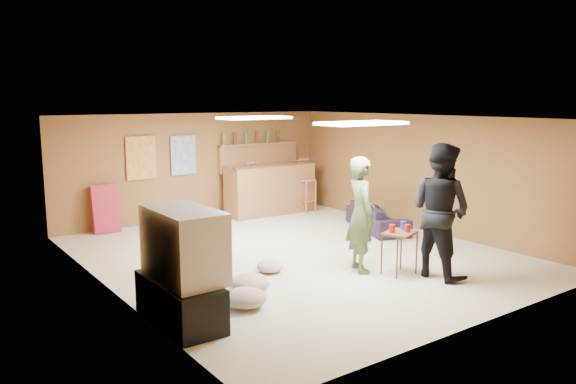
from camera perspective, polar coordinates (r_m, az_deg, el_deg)
ground at (r=9.17m, az=0.73°, el=-6.35°), size 7.00×7.00×0.00m
ceiling at (r=8.82m, az=0.76°, el=7.53°), size 6.00×7.00×0.02m
wall_back at (r=11.90m, az=-9.33°, el=2.60°), size 6.00×0.02×2.20m
wall_front at (r=6.51m, az=19.43°, el=-3.50°), size 6.00×0.02×2.20m
wall_left at (r=7.57m, az=-17.85°, el=-1.64°), size 0.02×7.00×2.20m
wall_right at (r=10.96m, az=13.47°, el=1.89°), size 0.02×7.00×2.20m
tv_stand at (r=6.53m, az=-10.93°, el=-10.85°), size 0.55×1.30×0.50m
dvd_box at (r=6.66m, az=-9.15°, el=-11.32°), size 0.35×0.50×0.08m
tv_body at (r=6.37m, az=-10.54°, el=-5.24°), size 0.60×1.10×0.80m
tv_screen at (r=6.50m, az=-8.06°, el=-4.87°), size 0.02×0.95×0.65m
bar_counter at (r=12.25m, az=-1.81°, el=0.32°), size 2.00×0.60×1.10m
bar_lip at (r=11.97m, az=-1.16°, el=2.77°), size 2.10×0.12×0.05m
bar_shelf at (r=12.51m, az=-2.99°, el=4.89°), size 2.00×0.18×0.05m
bar_backing at (r=12.55m, az=-3.03°, el=3.53°), size 2.00×0.14×0.60m
poster_left at (r=11.36m, az=-14.70°, el=3.36°), size 0.60×0.03×0.85m
poster_right at (r=11.71m, az=-10.59°, el=3.69°), size 0.55×0.03×0.80m
folding_chair_stack at (r=11.08m, az=-18.07°, el=-1.65°), size 0.50×0.26×0.91m
ceiling_panel_front at (r=7.67m, az=7.49°, el=6.94°), size 1.20×0.60×0.04m
ceiling_panel_back at (r=9.81m, az=-3.44°, el=7.54°), size 1.20×0.60×0.04m
person_olive at (r=8.19m, az=7.42°, el=-2.28°), size 0.59×0.72×1.69m
person_black at (r=8.14m, az=15.20°, el=-1.82°), size 0.76×0.96×1.90m
sofa at (r=10.93m, az=9.07°, el=-2.55°), size 1.20×1.79×0.49m
tray_table at (r=8.25m, az=11.22°, el=-6.10°), size 0.58×0.53×0.62m
cup_red_near at (r=8.10m, az=10.54°, el=-3.67°), size 0.10×0.10×0.11m
cup_red_far at (r=8.17m, az=12.02°, el=-3.62°), size 0.09×0.09×0.11m
cup_blue at (r=8.32m, az=11.67°, el=-3.34°), size 0.11×0.11×0.12m
bar_stool_left at (r=11.89m, az=-3.24°, el=0.31°), size 0.45×0.45×1.21m
bar_stool_right at (r=12.44m, az=1.98°, el=0.68°), size 0.39×0.39×1.19m
cushion_near_tv at (r=7.43m, az=-3.95°, el=-9.22°), size 0.71×0.71×0.24m
cushion_mid at (r=8.24m, az=-1.87°, el=-7.55°), size 0.49×0.49×0.17m
cushion_far at (r=6.93m, az=-4.33°, el=-10.66°), size 0.67×0.67×0.23m
bottle_row at (r=12.37m, az=-3.73°, el=5.55°), size 1.48×0.08×0.26m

